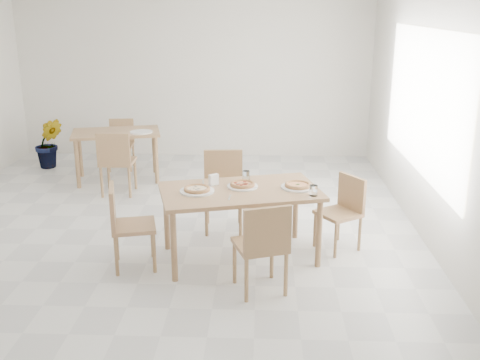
{
  "coord_description": "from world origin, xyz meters",
  "views": [
    {
      "loc": [
        1.17,
        -6.07,
        2.54
      ],
      "look_at": [
        0.95,
        -0.68,
        0.85
      ],
      "focal_mm": 42.0,
      "sensor_mm": 36.0,
      "label": 1
    }
  ],
  "objects_px": {
    "main_table": "(240,197)",
    "tumbler_a": "(246,176)",
    "plate_pepperoni": "(242,186)",
    "chair_south": "(263,242)",
    "plate_mushroom": "(197,191)",
    "tumbler_b": "(313,191)",
    "second_table": "(116,138)",
    "pizza_pepperoni": "(242,184)",
    "chair_back_n": "(121,140)",
    "plate_empty": "(141,132)",
    "potted_plant": "(49,143)",
    "chair_north": "(223,184)",
    "chair_back_s": "(116,159)",
    "napkin_holder": "(214,181)",
    "plate_margherita": "(298,187)",
    "chair_west": "(125,221)",
    "pizza_mushroom": "(197,189)",
    "pizza_margherita": "(298,185)",
    "chair_east": "(344,207)"
  },
  "relations": [
    {
      "from": "tumbler_a",
      "to": "plate_pepperoni",
      "type": "bearing_deg",
      "value": -96.85
    },
    {
      "from": "tumbler_a",
      "to": "potted_plant",
      "type": "relative_size",
      "value": 0.13
    },
    {
      "from": "pizza_mushroom",
      "to": "potted_plant",
      "type": "bearing_deg",
      "value": 129.59
    },
    {
      "from": "pizza_pepperoni",
      "to": "second_table",
      "type": "relative_size",
      "value": 0.2
    },
    {
      "from": "plate_mushroom",
      "to": "tumbler_b",
      "type": "relative_size",
      "value": 3.29
    },
    {
      "from": "chair_east",
      "to": "pizza_mushroom",
      "type": "bearing_deg",
      "value": -109.72
    },
    {
      "from": "second_table",
      "to": "chair_back_n",
      "type": "bearing_deg",
      "value": 84.76
    },
    {
      "from": "plate_mushroom",
      "to": "potted_plant",
      "type": "height_order",
      "value": "potted_plant"
    },
    {
      "from": "tumbler_a",
      "to": "napkin_holder",
      "type": "height_order",
      "value": "napkin_holder"
    },
    {
      "from": "second_table",
      "to": "plate_pepperoni",
      "type": "bearing_deg",
      "value": -66.2
    },
    {
      "from": "plate_empty",
      "to": "potted_plant",
      "type": "xyz_separation_m",
      "value": [
        -1.67,
        0.7,
        -0.35
      ]
    },
    {
      "from": "plate_margherita",
      "to": "plate_empty",
      "type": "height_order",
      "value": "same"
    },
    {
      "from": "plate_pepperoni",
      "to": "chair_south",
      "type": "bearing_deg",
      "value": -75.77
    },
    {
      "from": "chair_north",
      "to": "chair_back_s",
      "type": "bearing_deg",
      "value": 140.89
    },
    {
      "from": "chair_west",
      "to": "tumbler_b",
      "type": "xyz_separation_m",
      "value": [
        1.86,
        0.11,
        0.3
      ]
    },
    {
      "from": "chair_south",
      "to": "pizza_margherita",
      "type": "relative_size",
      "value": 2.76
    },
    {
      "from": "chair_south",
      "to": "chair_back_n",
      "type": "xyz_separation_m",
      "value": [
        -2.28,
        4.09,
        -0.05
      ]
    },
    {
      "from": "chair_north",
      "to": "pizza_pepperoni",
      "type": "relative_size",
      "value": 3.29
    },
    {
      "from": "main_table",
      "to": "potted_plant",
      "type": "distance_m",
      "value": 4.61
    },
    {
      "from": "chair_back_n",
      "to": "chair_south",
      "type": "bearing_deg",
      "value": -64.89
    },
    {
      "from": "chair_east",
      "to": "plate_mushroom",
      "type": "xyz_separation_m",
      "value": [
        -1.53,
        -0.4,
        0.3
      ]
    },
    {
      "from": "second_table",
      "to": "pizza_pepperoni",
      "type": "bearing_deg",
      "value": -66.2
    },
    {
      "from": "plate_pepperoni",
      "to": "chair_back_n",
      "type": "bearing_deg",
      "value": 122.56
    },
    {
      "from": "chair_south",
      "to": "chair_north",
      "type": "height_order",
      "value": "chair_north"
    },
    {
      "from": "chair_south",
      "to": "tumbler_a",
      "type": "bearing_deg",
      "value": -99.44
    },
    {
      "from": "plate_margherita",
      "to": "tumbler_b",
      "type": "relative_size",
      "value": 3.27
    },
    {
      "from": "chair_south",
      "to": "pizza_mushroom",
      "type": "height_order",
      "value": "chair_south"
    },
    {
      "from": "chair_east",
      "to": "napkin_holder",
      "type": "xyz_separation_m",
      "value": [
        -1.38,
        -0.2,
        0.35
      ]
    },
    {
      "from": "chair_south",
      "to": "plate_pepperoni",
      "type": "distance_m",
      "value": 0.91
    },
    {
      "from": "chair_east",
      "to": "chair_back_n",
      "type": "xyz_separation_m",
      "value": [
        -3.15,
        3.01,
        -0.01
      ]
    },
    {
      "from": "plate_margherita",
      "to": "pizza_margherita",
      "type": "distance_m",
      "value": 0.02
    },
    {
      "from": "tumbler_b",
      "to": "second_table",
      "type": "xyz_separation_m",
      "value": [
        -2.68,
        2.82,
        -0.15
      ]
    },
    {
      "from": "chair_back_n",
      "to": "potted_plant",
      "type": "xyz_separation_m",
      "value": [
        -1.18,
        -0.03,
        -0.05
      ]
    },
    {
      "from": "main_table",
      "to": "chair_back_n",
      "type": "relative_size",
      "value": 2.24
    },
    {
      "from": "chair_south",
      "to": "tumbler_b",
      "type": "distance_m",
      "value": 0.83
    },
    {
      "from": "tumbler_b",
      "to": "chair_back_n",
      "type": "bearing_deg",
      "value": 128.57
    },
    {
      "from": "main_table",
      "to": "potted_plant",
      "type": "relative_size",
      "value": 2.18
    },
    {
      "from": "main_table",
      "to": "pizza_mushroom",
      "type": "relative_size",
      "value": 6.2
    },
    {
      "from": "chair_north",
      "to": "plate_empty",
      "type": "bearing_deg",
      "value": 123.39
    },
    {
      "from": "pizza_margherita",
      "to": "potted_plant",
      "type": "xyz_separation_m",
      "value": [
        -3.81,
        3.21,
        -0.38
      ]
    },
    {
      "from": "plate_pepperoni",
      "to": "pizza_margherita",
      "type": "height_order",
      "value": "pizza_margherita"
    },
    {
      "from": "chair_north",
      "to": "chair_east",
      "type": "distance_m",
      "value": 1.44
    },
    {
      "from": "chair_east",
      "to": "pizza_margherita",
      "type": "xyz_separation_m",
      "value": [
        -0.52,
        -0.23,
        0.32
      ]
    },
    {
      "from": "plate_margherita",
      "to": "second_table",
      "type": "distance_m",
      "value": 3.62
    },
    {
      "from": "potted_plant",
      "to": "tumbler_b",
      "type": "bearing_deg",
      "value": -41.12
    },
    {
      "from": "main_table",
      "to": "tumbler_a",
      "type": "xyz_separation_m",
      "value": [
        0.05,
        0.32,
        0.13
      ]
    },
    {
      "from": "chair_north",
      "to": "plate_margherita",
      "type": "distance_m",
      "value": 1.15
    },
    {
      "from": "plate_mushroom",
      "to": "tumbler_a",
      "type": "xyz_separation_m",
      "value": [
        0.48,
        0.41,
        0.04
      ]
    },
    {
      "from": "pizza_mushroom",
      "to": "chair_back_s",
      "type": "height_order",
      "value": "chair_back_s"
    },
    {
      "from": "main_table",
      "to": "chair_back_s",
      "type": "xyz_separation_m",
      "value": [
        -1.78,
        1.95,
        -0.15
      ]
    }
  ]
}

